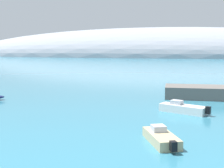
% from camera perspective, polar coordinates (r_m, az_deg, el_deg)
% --- Properties ---
extents(distant_ridge, '(314.73, 84.09, 41.77)m').
position_cam_1_polar(distant_ridge, '(224.33, 8.89, 5.07)').
color(distant_ridge, '#999EA8').
rests_on(distant_ridge, ground).
extents(motorboat_sand_foreground, '(2.86, 4.33, 1.05)m').
position_cam_1_polar(motorboat_sand_foreground, '(20.76, 9.16, -9.83)').
color(motorboat_sand_foreground, '#C6B284').
rests_on(motorboat_sand_foreground, water).
extents(motorboat_white_outer, '(4.88, 3.20, 1.16)m').
position_cam_1_polar(motorboat_white_outer, '(30.47, 13.10, -4.47)').
color(motorboat_white_outer, white).
rests_on(motorboat_white_outer, water).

